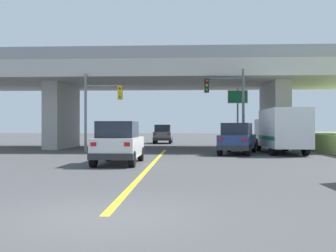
{
  "coord_description": "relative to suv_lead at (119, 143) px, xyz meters",
  "views": [
    {
      "loc": [
        1.6,
        -7.44,
        1.75
      ],
      "look_at": [
        0.3,
        20.15,
        1.84
      ],
      "focal_mm": 41.05,
      "sensor_mm": 36.0,
      "label": 1
    }
  ],
  "objects": [
    {
      "name": "ground",
      "position": [
        1.6,
        14.04,
        -1.01
      ],
      "size": [
        160.0,
        160.0,
        0.0
      ],
      "primitive_type": "plane",
      "color": "#424244"
    },
    {
      "name": "box_truck",
      "position": [
        9.55,
        7.87,
        0.55
      ],
      "size": [
        2.33,
        7.03,
        2.94
      ],
      "color": "silver",
      "rests_on": "ground"
    },
    {
      "name": "suv_lead",
      "position": [
        0.0,
        0.0,
        0.0
      ],
      "size": [
        1.96,
        4.34,
        2.02
      ],
      "color": "silver",
      "rests_on": "ground"
    },
    {
      "name": "sedan_oncoming",
      "position": [
        0.69,
        23.55,
        0.0
      ],
      "size": [
        1.93,
        4.44,
        2.02
      ],
      "color": "slate",
      "rests_on": "ground"
    },
    {
      "name": "traffic_signal_nearside",
      "position": [
        6.22,
        8.18,
        2.61
      ],
      "size": [
        2.73,
        0.36,
        5.73
      ],
      "color": "#56595E",
      "rests_on": "ground"
    },
    {
      "name": "traffic_signal_farside",
      "position": [
        -3.01,
        8.66,
        2.4
      ],
      "size": [
        2.71,
        0.36,
        5.53
      ],
      "color": "slate",
      "rests_on": "ground"
    },
    {
      "name": "overpass_bridge",
      "position": [
        1.6,
        14.04,
        4.53
      ],
      "size": [
        35.68,
        10.44,
        7.53
      ],
      "color": "#B7B5AD",
      "rests_on": "ground"
    },
    {
      "name": "suv_crossing",
      "position": [
        6.54,
        7.03,
        0.0
      ],
      "size": [
        3.12,
        5.12,
        2.02
      ],
      "rotation": [
        0.0,
        0.0,
        -0.27
      ],
      "color": "navy",
      "rests_on": "ground"
    },
    {
      "name": "highway_sign",
      "position": [
        7.27,
        12.35,
        2.54
      ],
      "size": [
        1.58,
        0.17,
        4.83
      ],
      "color": "slate",
      "rests_on": "ground"
    },
    {
      "name": "lane_divider_stripe",
      "position": [
        1.6,
        0.46,
        -1.01
      ],
      "size": [
        0.2,
        22.22,
        0.01
      ],
      "primitive_type": "cube",
      "color": "yellow",
      "rests_on": "ground"
    }
  ]
}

